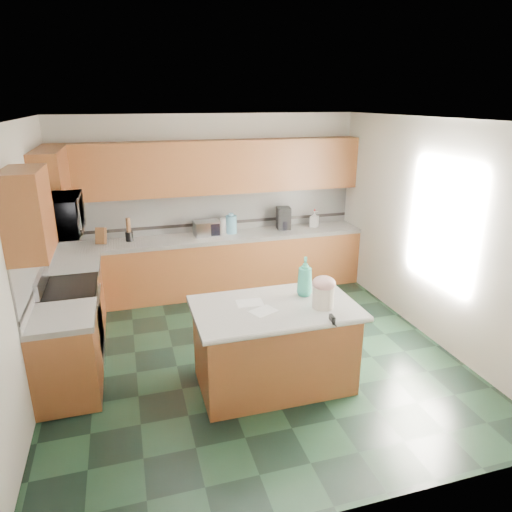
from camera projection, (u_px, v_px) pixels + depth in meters
name	position (u px, v px, depth m)	size (l,w,h in m)	color
floor	(252.00, 355.00, 5.46)	(4.60, 4.60, 0.00)	black
ceiling	(251.00, 120.00, 4.58)	(4.60, 4.60, 0.00)	white
wall_back	(211.00, 204.00, 7.12)	(4.60, 0.04, 2.70)	silver
wall_front	(351.00, 355.00, 2.92)	(4.60, 0.04, 2.70)	silver
wall_left	(21.00, 268.00, 4.40)	(0.04, 4.60, 2.70)	silver
wall_right	(432.00, 231.00, 5.64)	(0.04, 4.60, 2.70)	silver
back_base_cab	(217.00, 266.00, 7.13)	(4.60, 0.60, 0.86)	#512512
back_countertop	(216.00, 237.00, 6.98)	(4.60, 0.64, 0.06)	silver
back_upper_cab	(213.00, 167.00, 6.76)	(4.60, 0.33, 0.78)	#512512
back_backsplash	(212.00, 211.00, 7.13)	(4.60, 0.02, 0.63)	silver
back_accent_band	(213.00, 223.00, 7.19)	(4.60, 0.01, 0.05)	black
left_base_cab_rear	(78.00, 298.00, 5.96)	(0.60, 0.82, 0.86)	#512512
left_counter_rear	(74.00, 265.00, 5.81)	(0.64, 0.82, 0.06)	silver
left_base_cab_front	(67.00, 359.00, 4.57)	(0.60, 0.72, 0.86)	#512512
left_counter_front	(61.00, 318.00, 4.42)	(0.64, 0.72, 0.06)	silver
left_backsplash	(36.00, 261.00, 4.95)	(0.02, 2.30, 0.63)	silver
left_accent_band	(39.00, 277.00, 5.01)	(0.01, 2.30, 0.05)	black
left_upper_cab_rear	(52.00, 182.00, 5.55)	(0.33, 1.09, 0.78)	#512512
left_upper_cab_front	(28.00, 213.00, 4.04)	(0.33, 0.72, 0.78)	#512512
range_body	(73.00, 325.00, 5.24)	(0.60, 0.76, 0.88)	#B7B7BC
range_oven_door	(100.00, 325.00, 5.33)	(0.02, 0.68, 0.55)	black
range_cooktop	(68.00, 288.00, 5.09)	(0.62, 0.78, 0.04)	black
range_handle	(99.00, 295.00, 5.21)	(0.02, 0.02, 0.66)	#B7B7BC
range_backguard	(41.00, 281.00, 4.98)	(0.06, 0.76, 0.18)	#B7B7BC
microwave	(57.00, 216.00, 4.82)	(0.73, 0.50, 0.41)	#B7B7BC
island_base	(274.00, 348.00, 4.77)	(1.56, 0.89, 0.86)	#512512
island_top	(275.00, 308.00, 4.62)	(1.66, 0.99, 0.06)	silver
island_bullnose	(292.00, 331.00, 4.18)	(0.06, 0.06, 1.66)	silver
treat_jar	(323.00, 297.00, 4.54)	(0.21, 0.21, 0.22)	white
treat_jar_lid	(324.00, 283.00, 4.49)	(0.23, 0.23, 0.14)	#E1A4A4
treat_jar_knob	(324.00, 279.00, 4.48)	(0.03, 0.03, 0.08)	tan
treat_jar_knob_end_l	(321.00, 279.00, 4.47)	(0.04, 0.04, 0.04)	tan
treat_jar_knob_end_r	(328.00, 278.00, 4.49)	(0.04, 0.04, 0.04)	tan
soap_bottle_island	(305.00, 276.00, 4.79)	(0.16, 0.16, 0.42)	#3EBEA1
paper_sheet_a	(263.00, 311.00, 4.49)	(0.25, 0.19, 0.00)	white
paper_sheet_b	(250.00, 303.00, 4.67)	(0.27, 0.20, 0.00)	white
clamp_body	(332.00, 320.00, 4.29)	(0.03, 0.10, 0.09)	black
clamp_handle	(335.00, 325.00, 4.24)	(0.02, 0.02, 0.07)	black
knife_block	(101.00, 236.00, 6.54)	(0.13, 0.11, 0.24)	#472814
utensil_crock	(129.00, 236.00, 6.68)	(0.11, 0.11, 0.14)	black
utensil_bundle	(128.00, 225.00, 6.63)	(0.07, 0.07, 0.21)	#472814
toaster_oven	(207.00, 228.00, 6.95)	(0.39, 0.27, 0.22)	#B7B7BC
toaster_oven_door	(209.00, 230.00, 6.84)	(0.35, 0.01, 0.18)	black
paper_towel	(224.00, 226.00, 7.06)	(0.11, 0.11, 0.24)	white
paper_towel_base	(224.00, 233.00, 7.10)	(0.16, 0.16, 0.01)	#B7B7BC
water_jug	(231.00, 225.00, 7.05)	(0.17, 0.17, 0.28)	#6AAECF
water_jug_neck	(231.00, 215.00, 7.00)	(0.08, 0.08, 0.04)	#6AAECF
coffee_maker	(284.00, 218.00, 7.29)	(0.21, 0.23, 0.35)	black
coffee_carafe	(284.00, 225.00, 7.27)	(0.14, 0.14, 0.14)	black
soap_bottle_back	(314.00, 219.00, 7.41)	(0.12, 0.12, 0.26)	white
soap_back_cap	(315.00, 210.00, 7.36)	(0.02, 0.02, 0.03)	red
window_light_proxy	(442.00, 224.00, 5.40)	(0.02, 1.40, 1.10)	white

